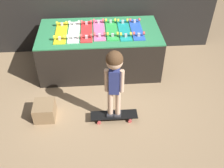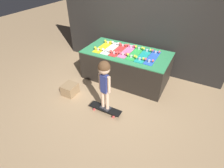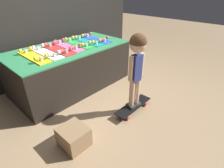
{
  "view_description": "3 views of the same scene",
  "coord_description": "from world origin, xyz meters",
  "px_view_note": "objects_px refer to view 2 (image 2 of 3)",
  "views": [
    {
      "loc": [
        -0.06,
        -3.17,
        2.78
      ],
      "look_at": [
        0.14,
        -0.29,
        0.38
      ],
      "focal_mm": 42.0,
      "sensor_mm": 36.0,
      "label": 1
    },
    {
      "loc": [
        1.44,
        -2.75,
        2.51
      ],
      "look_at": [
        0.05,
        -0.17,
        0.36
      ],
      "focal_mm": 28.0,
      "sensor_mm": 36.0,
      "label": 2
    },
    {
      "loc": [
        -1.59,
        -1.79,
        1.63
      ],
      "look_at": [
        0.04,
        -0.29,
        0.37
      ],
      "focal_mm": 28.0,
      "sensor_mm": 36.0,
      "label": 3
    }
  ],
  "objects_px": {
    "skateboard_yellow_on_rack": "(103,46)",
    "skateboard_blue_on_rack": "(153,57)",
    "child": "(104,77)",
    "skateboard_red_on_rack": "(119,50)",
    "skateboard_white_on_rack": "(111,48)",
    "skateboard_on_floor": "(105,109)",
    "skateboard_teal_on_rack": "(144,55)",
    "storage_box": "(70,89)",
    "skateboard_pink_on_rack": "(127,51)",
    "skateboard_green_on_rack": "(135,53)"
  },
  "relations": [
    {
      "from": "skateboard_yellow_on_rack",
      "to": "storage_box",
      "type": "bearing_deg",
      "value": -101.01
    },
    {
      "from": "child",
      "to": "skateboard_yellow_on_rack",
      "type": "bearing_deg",
      "value": 129.39
    },
    {
      "from": "skateboard_red_on_rack",
      "to": "skateboard_white_on_rack",
      "type": "bearing_deg",
      "value": -178.49
    },
    {
      "from": "skateboard_white_on_rack",
      "to": "skateboard_pink_on_rack",
      "type": "bearing_deg",
      "value": 5.67
    },
    {
      "from": "skateboard_teal_on_rack",
      "to": "skateboard_on_floor",
      "type": "bearing_deg",
      "value": -101.62
    },
    {
      "from": "skateboard_red_on_rack",
      "to": "child",
      "type": "height_order",
      "value": "child"
    },
    {
      "from": "skateboard_on_floor",
      "to": "storage_box",
      "type": "distance_m",
      "value": 0.99
    },
    {
      "from": "skateboard_red_on_rack",
      "to": "skateboard_green_on_rack",
      "type": "height_order",
      "value": "same"
    },
    {
      "from": "skateboard_yellow_on_rack",
      "to": "skateboard_white_on_rack",
      "type": "relative_size",
      "value": 1.0
    },
    {
      "from": "skateboard_green_on_rack",
      "to": "child",
      "type": "bearing_deg",
      "value": -92.5
    },
    {
      "from": "skateboard_green_on_rack",
      "to": "skateboard_teal_on_rack",
      "type": "distance_m",
      "value": 0.21
    },
    {
      "from": "skateboard_white_on_rack",
      "to": "skateboard_green_on_rack",
      "type": "bearing_deg",
      "value": 3.06
    },
    {
      "from": "skateboard_green_on_rack",
      "to": "skateboard_blue_on_rack",
      "type": "bearing_deg",
      "value": -2.5
    },
    {
      "from": "storage_box",
      "to": "skateboard_on_floor",
      "type": "bearing_deg",
      "value": -7.01
    },
    {
      "from": "skateboard_green_on_rack",
      "to": "storage_box",
      "type": "bearing_deg",
      "value": -131.52
    },
    {
      "from": "skateboard_yellow_on_rack",
      "to": "child",
      "type": "bearing_deg",
      "value": -58.66
    },
    {
      "from": "skateboard_on_floor",
      "to": "skateboard_white_on_rack",
      "type": "bearing_deg",
      "value": 113.85
    },
    {
      "from": "skateboard_white_on_rack",
      "to": "child",
      "type": "xyz_separation_m",
      "value": [
        0.56,
        -1.26,
        0.08
      ]
    },
    {
      "from": "skateboard_teal_on_rack",
      "to": "skateboard_white_on_rack",
      "type": "bearing_deg",
      "value": -179.43
    },
    {
      "from": "skateboard_red_on_rack",
      "to": "skateboard_on_floor",
      "type": "relative_size",
      "value": 1.08
    },
    {
      "from": "skateboard_yellow_on_rack",
      "to": "skateboard_red_on_rack",
      "type": "distance_m",
      "value": 0.41
    },
    {
      "from": "skateboard_green_on_rack",
      "to": "skateboard_teal_on_rack",
      "type": "xyz_separation_m",
      "value": [
        0.2,
        -0.02,
        0.0
      ]
    },
    {
      "from": "skateboard_green_on_rack",
      "to": "skateboard_teal_on_rack",
      "type": "relative_size",
      "value": 1.0
    },
    {
      "from": "skateboard_blue_on_rack",
      "to": "skateboard_white_on_rack",
      "type": "bearing_deg",
      "value": -179.16
    },
    {
      "from": "skateboard_pink_on_rack",
      "to": "skateboard_green_on_rack",
      "type": "xyz_separation_m",
      "value": [
        0.2,
        -0.01,
        0.0
      ]
    },
    {
      "from": "skateboard_white_on_rack",
      "to": "child",
      "type": "distance_m",
      "value": 1.38
    },
    {
      "from": "skateboard_blue_on_rack",
      "to": "child",
      "type": "bearing_deg",
      "value": -110.05
    },
    {
      "from": "skateboard_yellow_on_rack",
      "to": "skateboard_blue_on_rack",
      "type": "xyz_separation_m",
      "value": [
        1.22,
        0.02,
        0.0
      ]
    },
    {
      "from": "skateboard_pink_on_rack",
      "to": "skateboard_teal_on_rack",
      "type": "distance_m",
      "value": 0.41
    },
    {
      "from": "skateboard_pink_on_rack",
      "to": "skateboard_blue_on_rack",
      "type": "relative_size",
      "value": 1.0
    },
    {
      "from": "skateboard_pink_on_rack",
      "to": "skateboard_blue_on_rack",
      "type": "xyz_separation_m",
      "value": [
        0.61,
        -0.03,
        0.0
      ]
    },
    {
      "from": "skateboard_white_on_rack",
      "to": "skateboard_on_floor",
      "type": "height_order",
      "value": "skateboard_white_on_rack"
    },
    {
      "from": "skateboard_blue_on_rack",
      "to": "skateboard_on_floor",
      "type": "distance_m",
      "value": 1.51
    },
    {
      "from": "skateboard_on_floor",
      "to": "child",
      "type": "distance_m",
      "value": 0.75
    },
    {
      "from": "skateboard_blue_on_rack",
      "to": "child",
      "type": "distance_m",
      "value": 1.36
    },
    {
      "from": "skateboard_white_on_rack",
      "to": "skateboard_blue_on_rack",
      "type": "distance_m",
      "value": 1.02
    },
    {
      "from": "skateboard_green_on_rack",
      "to": "skateboard_blue_on_rack",
      "type": "relative_size",
      "value": 1.0
    },
    {
      "from": "child",
      "to": "storage_box",
      "type": "height_order",
      "value": "child"
    },
    {
      "from": "skateboard_on_floor",
      "to": "skateboard_yellow_on_rack",
      "type": "bearing_deg",
      "value": 121.34
    },
    {
      "from": "skateboard_red_on_rack",
      "to": "skateboard_on_floor",
      "type": "distance_m",
      "value": 1.47
    },
    {
      "from": "skateboard_pink_on_rack",
      "to": "skateboard_on_floor",
      "type": "relative_size",
      "value": 1.08
    },
    {
      "from": "skateboard_yellow_on_rack",
      "to": "skateboard_teal_on_rack",
      "type": "height_order",
      "value": "same"
    },
    {
      "from": "skateboard_teal_on_rack",
      "to": "skateboard_yellow_on_rack",
      "type": "bearing_deg",
      "value": -179.02
    },
    {
      "from": "skateboard_green_on_rack",
      "to": "skateboard_yellow_on_rack",
      "type": "bearing_deg",
      "value": -177.05
    },
    {
      "from": "skateboard_pink_on_rack",
      "to": "skateboard_teal_on_rack",
      "type": "bearing_deg",
      "value": -4.53
    },
    {
      "from": "skateboard_red_on_rack",
      "to": "skateboard_blue_on_rack",
      "type": "height_order",
      "value": "same"
    },
    {
      "from": "skateboard_green_on_rack",
      "to": "skateboard_on_floor",
      "type": "xyz_separation_m",
      "value": [
        -0.06,
        -1.29,
        -0.67
      ]
    },
    {
      "from": "skateboard_red_on_rack",
      "to": "skateboard_teal_on_rack",
      "type": "height_order",
      "value": "same"
    },
    {
      "from": "skateboard_white_on_rack",
      "to": "skateboard_teal_on_rack",
      "type": "bearing_deg",
      "value": 0.57
    },
    {
      "from": "skateboard_teal_on_rack",
      "to": "storage_box",
      "type": "distance_m",
      "value": 1.8
    }
  ]
}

